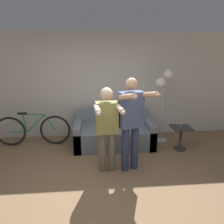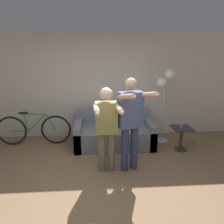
{
  "view_description": "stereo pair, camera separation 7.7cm",
  "coord_description": "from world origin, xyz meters",
  "px_view_note": "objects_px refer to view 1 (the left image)",
  "views": [
    {
      "loc": [
        -0.11,
        -2.97,
        2.22
      ],
      "look_at": [
        0.26,
        1.23,
        0.98
      ],
      "focal_mm": 35.0,
      "sensor_mm": 36.0,
      "label": 1
    },
    {
      "loc": [
        -0.03,
        -2.98,
        2.22
      ],
      "look_at": [
        0.26,
        1.23,
        0.98
      ],
      "focal_mm": 35.0,
      "sensor_mm": 36.0,
      "label": 2
    }
  ],
  "objects_px": {
    "person_left": "(107,125)",
    "floor_lamp": "(164,85)",
    "side_table": "(181,134)",
    "cat": "(113,105)",
    "cup": "(181,126)",
    "couch": "(114,134)",
    "person_right": "(131,119)",
    "bicycle": "(33,130)"
  },
  "relations": [
    {
      "from": "person_right",
      "to": "floor_lamp",
      "type": "height_order",
      "value": "floor_lamp"
    },
    {
      "from": "couch",
      "to": "person_right",
      "type": "xyz_separation_m",
      "value": [
        0.2,
        -1.14,
        0.74
      ]
    },
    {
      "from": "floor_lamp",
      "to": "cup",
      "type": "xyz_separation_m",
      "value": [
        0.26,
        -0.54,
        -0.83
      ]
    },
    {
      "from": "person_left",
      "to": "floor_lamp",
      "type": "relative_size",
      "value": 0.89
    },
    {
      "from": "person_left",
      "to": "cup",
      "type": "distance_m",
      "value": 1.86
    },
    {
      "from": "cat",
      "to": "floor_lamp",
      "type": "bearing_deg",
      "value": -11.95
    },
    {
      "from": "cup",
      "to": "person_right",
      "type": "bearing_deg",
      "value": -149.89
    },
    {
      "from": "cat",
      "to": "cup",
      "type": "xyz_separation_m",
      "value": [
        1.42,
        -0.79,
        -0.3
      ]
    },
    {
      "from": "person_left",
      "to": "floor_lamp",
      "type": "height_order",
      "value": "floor_lamp"
    },
    {
      "from": "side_table",
      "to": "bicycle",
      "type": "relative_size",
      "value": 0.31
    },
    {
      "from": "person_left",
      "to": "bicycle",
      "type": "xyz_separation_m",
      "value": [
        -1.66,
        1.29,
        -0.54
      ]
    },
    {
      "from": "cat",
      "to": "bicycle",
      "type": "height_order",
      "value": "cat"
    },
    {
      "from": "cup",
      "to": "couch",
      "type": "bearing_deg",
      "value": 163.9
    },
    {
      "from": "person_left",
      "to": "bicycle",
      "type": "bearing_deg",
      "value": 138.86
    },
    {
      "from": "side_table",
      "to": "person_right",
      "type": "bearing_deg",
      "value": -149.29
    },
    {
      "from": "person_left",
      "to": "person_right",
      "type": "bearing_deg",
      "value": -2.69
    },
    {
      "from": "floor_lamp",
      "to": "couch",
      "type": "bearing_deg",
      "value": -173.97
    },
    {
      "from": "cat",
      "to": "bicycle",
      "type": "xyz_separation_m",
      "value": [
        -1.91,
        -0.22,
        -0.5
      ]
    },
    {
      "from": "cat",
      "to": "person_left",
      "type": "bearing_deg",
      "value": -99.55
    },
    {
      "from": "person_right",
      "to": "couch",
      "type": "bearing_deg",
      "value": 82.58
    },
    {
      "from": "person_left",
      "to": "person_right",
      "type": "height_order",
      "value": "person_right"
    },
    {
      "from": "person_right",
      "to": "floor_lamp",
      "type": "distance_m",
      "value": 1.65
    },
    {
      "from": "cup",
      "to": "bicycle",
      "type": "bearing_deg",
      "value": 170.37
    },
    {
      "from": "person_right",
      "to": "floor_lamp",
      "type": "xyz_separation_m",
      "value": [
        0.99,
        1.27,
        0.4
      ]
    },
    {
      "from": "couch",
      "to": "side_table",
      "type": "distance_m",
      "value": 1.53
    },
    {
      "from": "couch",
      "to": "side_table",
      "type": "xyz_separation_m",
      "value": [
        1.48,
        -0.38,
        0.11
      ]
    },
    {
      "from": "person_right",
      "to": "cup",
      "type": "relative_size",
      "value": 21.61
    },
    {
      "from": "floor_lamp",
      "to": "person_right",
      "type": "bearing_deg",
      "value": -127.92
    },
    {
      "from": "couch",
      "to": "side_table",
      "type": "bearing_deg",
      "value": -14.52
    },
    {
      "from": "cup",
      "to": "bicycle",
      "type": "height_order",
      "value": "bicycle"
    },
    {
      "from": "floor_lamp",
      "to": "side_table",
      "type": "xyz_separation_m",
      "value": [
        0.29,
        -0.51,
        -1.03
      ]
    },
    {
      "from": "couch",
      "to": "cup",
      "type": "height_order",
      "value": "couch"
    },
    {
      "from": "cat",
      "to": "person_right",
      "type": "bearing_deg",
      "value": -83.36
    },
    {
      "from": "bicycle",
      "to": "person_right",
      "type": "bearing_deg",
      "value": -31.67
    },
    {
      "from": "bicycle",
      "to": "side_table",
      "type": "bearing_deg",
      "value": -8.97
    },
    {
      "from": "person_left",
      "to": "cup",
      "type": "height_order",
      "value": "person_left"
    },
    {
      "from": "person_left",
      "to": "side_table",
      "type": "height_order",
      "value": "person_left"
    },
    {
      "from": "person_right",
      "to": "cup",
      "type": "height_order",
      "value": "person_right"
    },
    {
      "from": "cat",
      "to": "floor_lamp",
      "type": "relative_size",
      "value": 0.3
    },
    {
      "from": "person_left",
      "to": "floor_lamp",
      "type": "bearing_deg",
      "value": 38.66
    },
    {
      "from": "couch",
      "to": "bicycle",
      "type": "height_order",
      "value": "bicycle"
    },
    {
      "from": "couch",
      "to": "cat",
      "type": "height_order",
      "value": "cat"
    }
  ]
}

